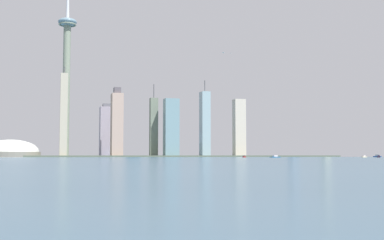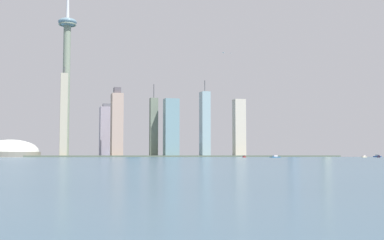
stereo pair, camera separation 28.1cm
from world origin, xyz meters
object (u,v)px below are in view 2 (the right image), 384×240
(skyscraper_7, at_px, (117,124))
(skyscraper_5, at_px, (134,137))
(skyscraper_4, at_px, (154,127))
(skyscraper_10, at_px, (64,115))
(observation_tower, at_px, (67,62))
(skyscraper_0, at_px, (178,144))
(boat_2, at_px, (379,157))
(skyscraper_9, at_px, (293,129))
(boat_4, at_px, (377,156))
(skyscraper_1, at_px, (205,124))
(skyscraper_8, at_px, (239,128))
(boat_6, at_px, (275,157))
(boat_5, at_px, (364,157))
(skyscraper_6, at_px, (171,128))
(skyscraper_2, at_px, (325,127))
(boat_0, at_px, (244,157))
(skyscraper_3, at_px, (107,131))
(stadium_dome, at_px, (11,152))
(airplane, at_px, (226,54))

(skyscraper_7, bearing_deg, skyscraper_5, 66.01)
(skyscraper_5, bearing_deg, skyscraper_4, -70.75)
(skyscraper_10, bearing_deg, observation_tower, 83.26)
(skyscraper_0, xyz_separation_m, boat_2, (218.61, -368.04, -26.29))
(skyscraper_9, height_order, boat_4, skyscraper_9)
(skyscraper_1, height_order, skyscraper_5, skyscraper_1)
(skyscraper_8, relative_size, boat_2, 9.97)
(skyscraper_5, xyz_separation_m, boat_4, (380.65, -276.07, -38.66))
(skyscraper_8, bearing_deg, skyscraper_4, 174.91)
(observation_tower, bearing_deg, skyscraper_0, 16.22)
(boat_6, bearing_deg, boat_5, -27.14)
(skyscraper_4, relative_size, boat_6, 8.06)
(skyscraper_5, bearing_deg, skyscraper_6, -63.67)
(skyscraper_0, height_order, skyscraper_8, skyscraper_8)
(skyscraper_1, height_order, skyscraper_6, skyscraper_1)
(skyscraper_6, height_order, skyscraper_9, skyscraper_9)
(skyscraper_4, height_order, skyscraper_10, skyscraper_10)
(skyscraper_2, height_order, boat_0, skyscraper_2)
(skyscraper_8, distance_m, skyscraper_9, 173.83)
(skyscraper_3, distance_m, skyscraper_6, 137.68)
(skyscraper_6, bearing_deg, boat_6, -62.27)
(skyscraper_2, bearing_deg, boat_4, -93.93)
(boat_6, bearing_deg, skyscraper_3, 110.61)
(boat_5, bearing_deg, stadium_dome, 149.92)
(skyscraper_7, relative_size, airplane, 4.89)
(observation_tower, height_order, skyscraper_8, observation_tower)
(skyscraper_1, xyz_separation_m, skyscraper_9, (229.66, 73.89, -3.39))
(skyscraper_4, height_order, airplane, airplane)
(stadium_dome, relative_size, boat_4, 7.40)
(skyscraper_1, height_order, skyscraper_7, skyscraper_1)
(observation_tower, xyz_separation_m, stadium_dome, (-93.05, -16.06, -168.35))
(observation_tower, relative_size, skyscraper_3, 3.55)
(skyscraper_9, height_order, boat_2, skyscraper_9)
(boat_2, xyz_separation_m, boat_5, (-6.23, 27.13, -0.24))
(skyscraper_10, distance_m, boat_2, 528.12)
(boat_2, relative_size, boat_6, 0.66)
(observation_tower, bearing_deg, boat_5, -31.70)
(boat_5, height_order, airplane, airplane)
(boat_2, xyz_separation_m, boat_4, (69.78, 97.51, 0.20))
(skyscraper_7, bearing_deg, skyscraper_8, 4.35)
(airplane, bearing_deg, skyscraper_8, -174.04)
(boat_4, height_order, boat_6, boat_4)
(skyscraper_1, bearing_deg, airplane, 18.96)
(skyscraper_1, bearing_deg, skyscraper_6, -167.12)
(skyscraper_1, xyz_separation_m, airplane, (49.94, 17.16, 144.94))
(skyscraper_5, height_order, boat_2, skyscraper_5)
(skyscraper_0, distance_m, boat_6, 324.77)
(skyscraper_3, height_order, skyscraper_10, skyscraper_10)
(skyscraper_9, xyz_separation_m, boat_5, (-50.35, -328.59, -59.27))
(stadium_dome, distance_m, boat_2, 612.77)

